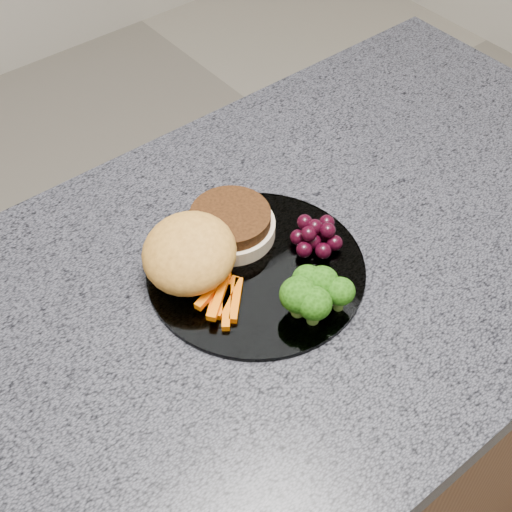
{
  "coord_description": "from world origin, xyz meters",
  "views": [
    {
      "loc": [
        -0.33,
        -0.42,
        1.54
      ],
      "look_at": [
        0.01,
        0.02,
        0.93
      ],
      "focal_mm": 50.0,
      "sensor_mm": 36.0,
      "label": 1
    }
  ],
  "objects_px": {
    "plate": "(256,269)",
    "island_cabinet": "(255,466)",
    "grape_bunch": "(316,235)",
    "burger": "(205,245)"
  },
  "relations": [
    {
      "from": "plate",
      "to": "grape_bunch",
      "type": "bearing_deg",
      "value": -10.52
    },
    {
      "from": "island_cabinet",
      "to": "plate",
      "type": "xyz_separation_m",
      "value": [
        0.01,
        0.02,
        0.47
      ]
    },
    {
      "from": "plate",
      "to": "island_cabinet",
      "type": "bearing_deg",
      "value": -131.78
    },
    {
      "from": "plate",
      "to": "burger",
      "type": "height_order",
      "value": "burger"
    },
    {
      "from": "burger",
      "to": "plate",
      "type": "bearing_deg",
      "value": -75.16
    },
    {
      "from": "island_cabinet",
      "to": "plate",
      "type": "distance_m",
      "value": 0.47
    },
    {
      "from": "island_cabinet",
      "to": "burger",
      "type": "height_order",
      "value": "burger"
    },
    {
      "from": "plate",
      "to": "grape_bunch",
      "type": "xyz_separation_m",
      "value": [
        0.08,
        -0.02,
        0.02
      ]
    },
    {
      "from": "island_cabinet",
      "to": "burger",
      "type": "distance_m",
      "value": 0.51
    },
    {
      "from": "island_cabinet",
      "to": "grape_bunch",
      "type": "bearing_deg",
      "value": 0.58
    }
  ]
}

